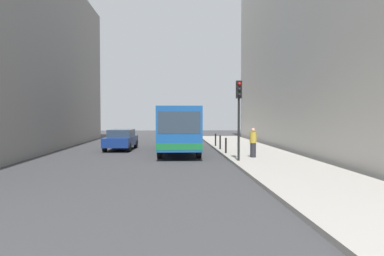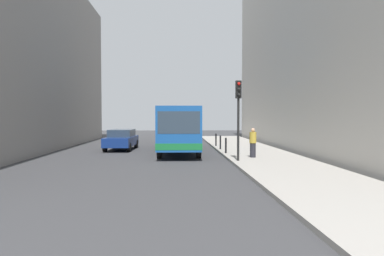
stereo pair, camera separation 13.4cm
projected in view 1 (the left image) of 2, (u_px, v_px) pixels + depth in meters
name	position (u px, v px, depth m)	size (l,w,h in m)	color
ground_plane	(170.00, 158.00, 20.50)	(80.00, 80.00, 0.00)	#38383A
sidewalk	(262.00, 156.00, 20.79)	(4.40, 40.00, 0.15)	#9E9991
building_right	(334.00, 35.00, 24.83)	(7.00, 32.00, 16.31)	#BCB7AD
bus	(179.00, 126.00, 24.39)	(2.73, 11.07, 3.00)	#19519E
car_beside_bus	(121.00, 139.00, 25.52)	(2.05, 4.49, 1.48)	navy
traffic_light	(239.00, 105.00, 18.09)	(0.28, 0.33, 4.10)	black
bollard_near	(226.00, 145.00, 21.89)	(0.11, 0.11, 0.95)	black
bollard_mid	(220.00, 142.00, 24.54)	(0.11, 0.11, 0.95)	black
bollard_far	(216.00, 140.00, 27.19)	(0.11, 0.11, 0.95)	black
pedestrian_near_signal	(253.00, 143.00, 19.65)	(0.38, 0.38, 1.63)	#26262D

